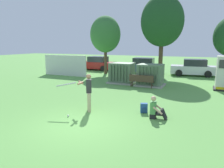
{
  "coord_description": "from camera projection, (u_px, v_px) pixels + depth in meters",
  "views": [
    {
      "loc": [
        4.21,
        -6.56,
        3.1
      ],
      "look_at": [
        -0.26,
        3.5,
        1.0
      ],
      "focal_mm": 33.79,
      "sensor_mm": 36.0,
      "label": 1
    }
  ],
  "objects": [
    {
      "name": "sports_ball",
      "position": [
        68.0,
        116.0,
        9.11
      ],
      "size": [
        0.09,
        0.09,
        0.09
      ],
      "primitive_type": "sphere",
      "color": "white",
      "rests_on": "ground"
    },
    {
      "name": "parked_car_left_of_center",
      "position": [
        142.0,
        66.0,
        22.82
      ],
      "size": [
        4.3,
        2.13,
        1.62
      ],
      "color": "navy",
      "rests_on": "ground"
    },
    {
      "name": "transformer_west",
      "position": [
        122.0,
        73.0,
        16.83
      ],
      "size": [
        2.1,
        1.7,
        1.62
      ],
      "color": "#9E9B93",
      "rests_on": "ground"
    },
    {
      "name": "parked_car_right_of_center",
      "position": [
        193.0,
        68.0,
        20.77
      ],
      "size": [
        4.35,
        2.24,
        1.62
      ],
      "color": "silver",
      "rests_on": "ground"
    },
    {
      "name": "tree_left",
      "position": [
        105.0,
        35.0,
        21.34
      ],
      "size": [
        3.07,
        3.07,
        5.87
      ],
      "color": "#4C3828",
      "rests_on": "ground"
    },
    {
      "name": "park_bench",
      "position": [
        141.0,
        80.0,
        15.13
      ],
      "size": [
        1.8,
        0.42,
        0.92
      ],
      "color": "#4C3828",
      "rests_on": "ground"
    },
    {
      "name": "ground_plane",
      "position": [
        82.0,
        125.0,
        8.15
      ],
      "size": [
        96.0,
        96.0,
        0.0
      ],
      "primitive_type": "plane",
      "color": "#5B9947"
    },
    {
      "name": "fence_panel",
      "position": [
        65.0,
        66.0,
        20.76
      ],
      "size": [
        4.8,
        0.12,
        2.0
      ],
      "primitive_type": "cube",
      "color": "silver",
      "rests_on": "ground"
    },
    {
      "name": "batter",
      "position": [
        88.0,
        90.0,
        9.8
      ],
      "size": [
        1.51,
        1.03,
        1.74
      ],
      "color": "tan",
      "rests_on": "ground"
    },
    {
      "name": "backpack",
      "position": [
        144.0,
        108.0,
        9.62
      ],
      "size": [
        0.37,
        0.33,
        0.44
      ],
      "color": "#264C8C",
      "rests_on": "ground"
    },
    {
      "name": "tree_center_left",
      "position": [
        162.0,
        21.0,
        19.39
      ],
      "size": [
        3.92,
        3.92,
        7.49
      ],
      "color": "#4C3828",
      "rests_on": "ground"
    },
    {
      "name": "seated_spectator",
      "position": [
        156.0,
        110.0,
        8.87
      ],
      "size": [
        0.74,
        0.57,
        0.96
      ],
      "color": "black",
      "rests_on": "ground"
    },
    {
      "name": "parked_car_leftmost",
      "position": [
        97.0,
        64.0,
        25.39
      ],
      "size": [
        4.28,
        2.07,
        1.62
      ],
      "color": "maroon",
      "rests_on": "ground"
    },
    {
      "name": "transformer_mid_west",
      "position": [
        150.0,
        75.0,
        15.72
      ],
      "size": [
        2.1,
        1.7,
        1.62
      ],
      "color": "#9E9B93",
      "rests_on": "ground"
    }
  ]
}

